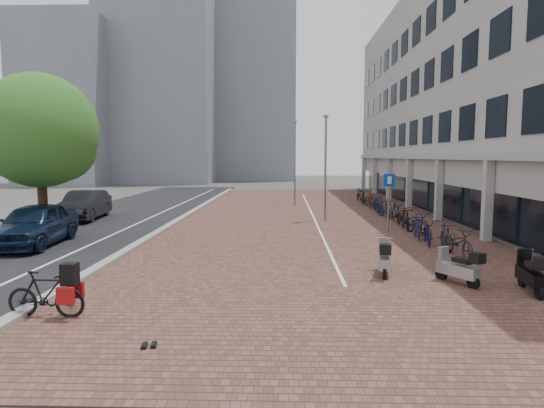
{
  "coord_description": "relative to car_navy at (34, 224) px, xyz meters",
  "views": [
    {
      "loc": [
        0.61,
        -14.97,
        3.44
      ],
      "look_at": [
        0.0,
        6.0,
        1.3
      ],
      "focal_mm": 30.68,
      "sensor_mm": 36.0,
      "label": 1
    }
  ],
  "objects": [
    {
      "name": "car_dark",
      "position": [
        -1.29,
        7.47,
        -0.04
      ],
      "size": [
        2.18,
        4.98,
        1.59
      ],
      "primitive_type": "imported",
      "rotation": [
        0.0,
        0.0,
        0.1
      ],
      "color": "black",
      "rests_on": "ground"
    },
    {
      "name": "scooter_front",
      "position": [
        12.6,
        -4.14,
        -0.31
      ],
      "size": [
        0.75,
        1.57,
        1.04
      ],
      "primitive_type": null,
      "rotation": [
        0.0,
        0.0,
        -0.19
      ],
      "color": "#9A9A9F",
      "rests_on": "ground"
    },
    {
      "name": "ground",
      "position": [
        9.1,
        -2.53,
        -0.83
      ],
      "size": [
        140.0,
        140.0,
        0.0
      ],
      "primitive_type": "plane",
      "color": "#474442",
      "rests_on": "ground"
    },
    {
      "name": "hero_bike",
      "position": [
        4.6,
        -7.99,
        -0.3
      ],
      "size": [
        1.72,
        0.55,
        1.2
      ],
      "rotation": [
        0.0,
        0.0,
        1.53
      ],
      "color": "black",
      "rests_on": "ground"
    },
    {
      "name": "street_tree",
      "position": [
        -0.4,
        1.79,
        3.55
      ],
      "size": [
        4.73,
        4.73,
        6.88
      ],
      "color": "#382619",
      "rests_on": "ground"
    },
    {
      "name": "office_building",
      "position": [
        22.07,
        13.47,
        7.61
      ],
      "size": [
        8.4,
        40.0,
        15.0
      ],
      "color": "#A7A7A2",
      "rests_on": "ground"
    },
    {
      "name": "parking_sign",
      "position": [
        14.38,
        3.5,
        0.99
      ],
      "size": [
        0.54,
        0.21,
        2.67
      ],
      "rotation": [
        0.0,
        0.0,
        0.32
      ],
      "color": "slate",
      "rests_on": "ground"
    },
    {
      "name": "curb",
      "position": [
        4.0,
        9.47,
        -0.76
      ],
      "size": [
        0.35,
        42.0,
        0.14
      ],
      "primitive_type": "cube",
      "color": "gray",
      "rests_on": "ground"
    },
    {
      "name": "bike_row",
      "position": [
        15.44,
        8.12,
        -0.31
      ],
      "size": [
        1.34,
        21.46,
        1.05
      ],
      "color": "black",
      "rests_on": "ground"
    },
    {
      "name": "bg_towers",
      "position": [
        -5.23,
        46.41,
        13.13
      ],
      "size": [
        33.0,
        23.0,
        32.0
      ],
      "color": "gray",
      "rests_on": "ground"
    },
    {
      "name": "lamp_far",
      "position": [
        10.35,
        14.9,
        2.09
      ],
      "size": [
        0.12,
        0.12,
        5.83
      ],
      "primitive_type": "cylinder",
      "color": "slate",
      "rests_on": "ground"
    },
    {
      "name": "lane_line",
      "position": [
        2.1,
        9.47,
        -0.81
      ],
      "size": [
        0.12,
        44.0,
        0.0
      ],
      "primitive_type": "cube",
      "color": "white",
      "rests_on": "street_asphalt"
    },
    {
      "name": "shoes",
      "position": [
        7.26,
        -9.53,
        -0.79
      ],
      "size": [
        0.35,
        0.3,
        0.08
      ],
      "primitive_type": null,
      "rotation": [
        0.0,
        0.0,
        0.14
      ],
      "color": "black",
      "rests_on": "ground"
    },
    {
      "name": "car_navy",
      "position": [
        0.0,
        0.0,
        0.0
      ],
      "size": [
        2.31,
        5.0,
        1.66
      ],
      "primitive_type": "imported",
      "rotation": [
        0.0,
        0.0,
        0.07
      ],
      "color": "#0E1A33",
      "rests_on": "ground"
    },
    {
      "name": "scooter_mid",
      "position": [
        15.9,
        -5.91,
        -0.3
      ],
      "size": [
        0.68,
        1.6,
        1.07
      ],
      "primitive_type": null,
      "rotation": [
        0.0,
        0.0,
        -0.13
      ],
      "color": "black",
      "rests_on": "ground"
    },
    {
      "name": "street_asphalt",
      "position": [
        0.1,
        9.47,
        -0.83
      ],
      "size": [
        8.0,
        50.0,
        0.03
      ],
      "primitive_type": "cube",
      "color": "black",
      "rests_on": "ground"
    },
    {
      "name": "parking_line",
      "position": [
        11.3,
        9.47,
        -0.8
      ],
      "size": [
        0.1,
        30.0,
        0.0
      ],
      "primitive_type": "cube",
      "color": "white",
      "rests_on": "plaza_brick"
    },
    {
      "name": "lamp_near",
      "position": [
        11.83,
        7.32,
        1.95
      ],
      "size": [
        0.12,
        0.12,
        5.56
      ],
      "primitive_type": "cylinder",
      "color": "slate",
      "rests_on": "ground"
    },
    {
      "name": "scooter_back",
      "position": [
        14.35,
        -5.13,
        -0.34
      ],
      "size": [
        1.12,
        1.46,
        0.98
      ],
      "primitive_type": null,
      "rotation": [
        0.0,
        0.0,
        0.54
      ],
      "color": "#9D9EA2",
      "rests_on": "ground"
    },
    {
      "name": "plaza_brick",
      "position": [
        11.1,
        9.47,
        -0.82
      ],
      "size": [
        14.5,
        42.0,
        0.04
      ],
      "primitive_type": "cube",
      "color": "brown",
      "rests_on": "ground"
    }
  ]
}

